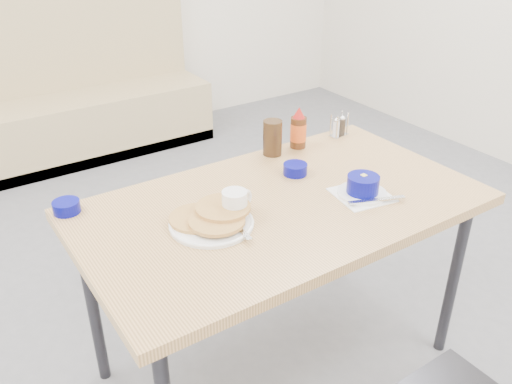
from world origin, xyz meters
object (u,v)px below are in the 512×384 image
pancake_plate (212,219)px  amber_tumbler (272,138)px  booth_bench (75,107)px  coffee_mug (236,204)px  dining_table (281,217)px  condiment_caddy (339,128)px  syrup_bottle (298,130)px  grits_setting (363,187)px  creamer_bowl (66,207)px  butter_bowl (295,169)px

pancake_plate → amber_tumbler: (0.48, 0.34, 0.05)m
booth_bench → coffee_mug: bearing=-94.2°
amber_tumbler → dining_table: bearing=-120.7°
condiment_caddy → syrup_bottle: bearing=171.5°
grits_setting → pancake_plate: bearing=166.8°
coffee_mug → amber_tumbler: (0.39, 0.34, 0.02)m
grits_setting → amber_tumbler: (-0.06, 0.46, 0.04)m
booth_bench → creamer_bowl: size_ratio=21.03×
coffee_mug → creamer_bowl: size_ratio=1.35×
coffee_mug → condiment_caddy: 0.82m
amber_tumbler → coffee_mug: bearing=-138.8°
amber_tumbler → syrup_bottle: (0.13, 0.00, 0.00)m
coffee_mug → amber_tumbler: 0.51m
dining_table → coffee_mug: bearing=179.4°
butter_bowl → condiment_caddy: condiment_caddy is taller
butter_bowl → amber_tumbler: (0.03, 0.20, 0.05)m
pancake_plate → amber_tumbler: size_ratio=2.04×
grits_setting → creamer_bowl: (-0.90, 0.46, -0.01)m
pancake_plate → coffee_mug: size_ratio=2.43×
booth_bench → pancake_plate: 2.58m
creamer_bowl → pancake_plate: bearing=-42.8°
coffee_mug → amber_tumbler: amber_tumbler is taller
syrup_bottle → coffee_mug: bearing=-146.8°
booth_bench → amber_tumbler: booth_bench is taller
dining_table → pancake_plate: pancake_plate is taller
pancake_plate → condiment_caddy: bearing=22.1°
syrup_bottle → butter_bowl: bearing=-129.8°
grits_setting → butter_bowl: (-0.09, 0.27, -0.01)m
booth_bench → dining_table: (0.00, -2.53, 0.35)m
amber_tumbler → condiment_caddy: 0.36m
grits_setting → syrup_bottle: (0.07, 0.46, 0.04)m
syrup_bottle → amber_tumbler: bearing=180.0°
dining_table → syrup_bottle: 0.50m
coffee_mug → creamer_bowl: 0.57m
grits_setting → coffee_mug: bearing=164.2°
grits_setting → butter_bowl: size_ratio=2.44×
coffee_mug → syrup_bottle: (0.52, 0.34, 0.03)m
pancake_plate → syrup_bottle: size_ratio=1.68×
condiment_caddy → amber_tumbler: bearing=171.5°
booth_bench → dining_table: bearing=-90.0°
dining_table → grits_setting: (0.26, -0.12, 0.10)m
grits_setting → condiment_caddy: condiment_caddy is taller
butter_bowl → dining_table: bearing=-139.8°
creamer_bowl → coffee_mug: bearing=-36.5°
dining_table → butter_bowl: 0.24m
coffee_mug → condiment_caddy: condiment_caddy is taller
pancake_plate → syrup_bottle: bearing=29.2°
dining_table → butter_bowl: (0.17, 0.14, 0.08)m
condiment_caddy → coffee_mug: bearing=-164.1°
amber_tumbler → pancake_plate: bearing=-144.5°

